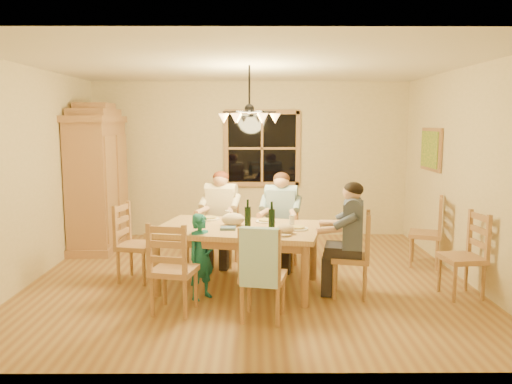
{
  "coord_description": "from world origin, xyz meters",
  "views": [
    {
      "loc": [
        0.05,
        -6.27,
        2.01
      ],
      "look_at": [
        0.08,
        0.1,
        1.11
      ],
      "focal_mm": 35.0,
      "sensor_mm": 36.0,
      "label": 1
    }
  ],
  "objects_px": {
    "adult_woman": "(221,206)",
    "adult_slate_man": "(351,225)",
    "chair_end_left": "(137,257)",
    "adult_plaid_man": "(281,208)",
    "chair_far_left": "(221,244)",
    "chair_spare_front": "(461,271)",
    "wine_bottle_a": "(248,213)",
    "wine_bottle_b": "(272,216)",
    "chandelier": "(249,116)",
    "chair_near_right": "(263,290)",
    "chair_far_right": "(281,247)",
    "armoire": "(98,182)",
    "chair_end_right": "(350,270)",
    "chair_near_left": "(174,284)",
    "dining_table": "(239,234)",
    "child": "(202,256)",
    "chair_spare_back": "(424,245)"
  },
  "relations": [
    {
      "from": "chair_end_right",
      "to": "adult_plaid_man",
      "type": "xyz_separation_m",
      "value": [
        -0.75,
        1.09,
        0.54
      ]
    },
    {
      "from": "chandelier",
      "to": "chair_far_left",
      "type": "bearing_deg",
      "value": 124.31
    },
    {
      "from": "chair_near_right",
      "to": "chair_spare_front",
      "type": "height_order",
      "value": "same"
    },
    {
      "from": "dining_table",
      "to": "chair_far_right",
      "type": "relative_size",
      "value": 2.15
    },
    {
      "from": "wine_bottle_a",
      "to": "wine_bottle_b",
      "type": "bearing_deg",
      "value": -30.56
    },
    {
      "from": "dining_table",
      "to": "chair_far_left",
      "type": "bearing_deg",
      "value": 105.66
    },
    {
      "from": "adult_woman",
      "to": "chair_far_left",
      "type": "bearing_deg",
      "value": 75.67
    },
    {
      "from": "chair_far_left",
      "to": "chair_spare_front",
      "type": "xyz_separation_m",
      "value": [
        2.86,
        -1.31,
        0.0
      ]
    },
    {
      "from": "chandelier",
      "to": "chair_far_right",
      "type": "distance_m",
      "value": 1.87
    },
    {
      "from": "adult_plaid_man",
      "to": "child",
      "type": "bearing_deg",
      "value": 62.94
    },
    {
      "from": "dining_table",
      "to": "armoire",
      "type": "bearing_deg",
      "value": 139.01
    },
    {
      "from": "adult_slate_man",
      "to": "wine_bottle_a",
      "type": "relative_size",
      "value": 2.65
    },
    {
      "from": "armoire",
      "to": "dining_table",
      "type": "height_order",
      "value": "armoire"
    },
    {
      "from": "chair_far_right",
      "to": "chair_near_left",
      "type": "xyz_separation_m",
      "value": [
        -1.22,
        -1.59,
        0.0
      ]
    },
    {
      "from": "chair_far_right",
      "to": "chandelier",
      "type": "bearing_deg",
      "value": 56.44
    },
    {
      "from": "dining_table",
      "to": "adult_plaid_man",
      "type": "relative_size",
      "value": 2.43
    },
    {
      "from": "armoire",
      "to": "chair_end_right",
      "type": "bearing_deg",
      "value": -32.32
    },
    {
      "from": "chair_end_right",
      "to": "wine_bottle_b",
      "type": "relative_size",
      "value": 3.0
    },
    {
      "from": "chair_end_left",
      "to": "wine_bottle_a",
      "type": "bearing_deg",
      "value": 90.68
    },
    {
      "from": "armoire",
      "to": "dining_table",
      "type": "bearing_deg",
      "value": -40.99
    },
    {
      "from": "chair_near_right",
      "to": "chair_far_right",
      "type": "bearing_deg",
      "value": 93.37
    },
    {
      "from": "chair_far_right",
      "to": "wine_bottle_b",
      "type": "relative_size",
      "value": 3.0
    },
    {
      "from": "armoire",
      "to": "child",
      "type": "height_order",
      "value": "armoire"
    },
    {
      "from": "dining_table",
      "to": "adult_plaid_man",
      "type": "height_order",
      "value": "adult_plaid_man"
    },
    {
      "from": "adult_woman",
      "to": "adult_slate_man",
      "type": "relative_size",
      "value": 1.0
    },
    {
      "from": "chair_near_right",
      "to": "wine_bottle_a",
      "type": "height_order",
      "value": "wine_bottle_a"
    },
    {
      "from": "armoire",
      "to": "chair_spare_front",
      "type": "height_order",
      "value": "armoire"
    },
    {
      "from": "adult_woman",
      "to": "chair_end_right",
      "type": "bearing_deg",
      "value": 153.43
    },
    {
      "from": "chandelier",
      "to": "chair_spare_front",
      "type": "xyz_separation_m",
      "value": [
        2.45,
        -0.71,
        -1.77
      ]
    },
    {
      "from": "chair_far_right",
      "to": "child",
      "type": "bearing_deg",
      "value": 62.94
    },
    {
      "from": "dining_table",
      "to": "adult_slate_man",
      "type": "bearing_deg",
      "value": -12.23
    },
    {
      "from": "chair_near_right",
      "to": "adult_plaid_man",
      "type": "distance_m",
      "value": 1.89
    },
    {
      "from": "chair_near_right",
      "to": "adult_woman",
      "type": "bearing_deg",
      "value": 117.9
    },
    {
      "from": "armoire",
      "to": "adult_slate_man",
      "type": "xyz_separation_m",
      "value": [
        3.59,
        -2.27,
        -0.22
      ]
    },
    {
      "from": "chandelier",
      "to": "child",
      "type": "xyz_separation_m",
      "value": [
        -0.54,
        -0.77,
        -1.58
      ]
    },
    {
      "from": "chair_spare_back",
      "to": "dining_table",
      "type": "bearing_deg",
      "value": 130.67
    },
    {
      "from": "wine_bottle_b",
      "to": "chair_spare_front",
      "type": "xyz_separation_m",
      "value": [
        2.19,
        -0.15,
        -0.62
      ]
    },
    {
      "from": "armoire",
      "to": "wine_bottle_b",
      "type": "bearing_deg",
      "value": -38.88
    },
    {
      "from": "chandelier",
      "to": "chair_end_left",
      "type": "xyz_separation_m",
      "value": [
        -1.43,
        -0.11,
        -1.77
      ]
    },
    {
      "from": "chair_near_right",
      "to": "adult_plaid_man",
      "type": "height_order",
      "value": "adult_plaid_man"
    },
    {
      "from": "dining_table",
      "to": "chair_near_right",
      "type": "height_order",
      "value": "chair_near_right"
    },
    {
      "from": "chair_end_left",
      "to": "adult_plaid_man",
      "type": "xyz_separation_m",
      "value": [
        1.86,
        0.52,
        0.54
      ]
    },
    {
      "from": "adult_plaid_man",
      "to": "chair_far_left",
      "type": "bearing_deg",
      "value": 0.0
    },
    {
      "from": "armoire",
      "to": "chair_end_left",
      "type": "distance_m",
      "value": 2.11
    },
    {
      "from": "chandelier",
      "to": "dining_table",
      "type": "xyz_separation_m",
      "value": [
        -0.13,
        -0.39,
        -1.42
      ]
    },
    {
      "from": "child",
      "to": "chair_end_right",
      "type": "bearing_deg",
      "value": -43.12
    },
    {
      "from": "chair_far_left",
      "to": "wine_bottle_b",
      "type": "relative_size",
      "value": 3.0
    },
    {
      "from": "chair_end_right",
      "to": "adult_woman",
      "type": "bearing_deg",
      "value": 63.43
    },
    {
      "from": "chair_near_right",
      "to": "chair_end_right",
      "type": "relative_size",
      "value": 1.0
    },
    {
      "from": "chair_near_right",
      "to": "chandelier",
      "type": "bearing_deg",
      "value": 108.32
    }
  ]
}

